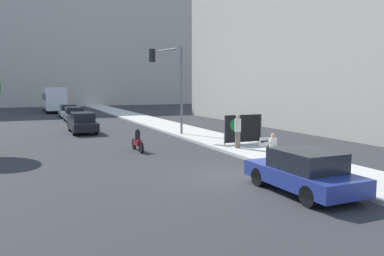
{
  "coord_description": "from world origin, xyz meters",
  "views": [
    {
      "loc": [
        -7.32,
        -12.24,
        3.46
      ],
      "look_at": [
        -0.18,
        3.91,
        1.5
      ],
      "focal_mm": 35.0,
      "sensor_mm": 36.0,
      "label": 1
    }
  ],
  "objects_px": {
    "seated_protester": "(274,146)",
    "traffic_light_pole": "(171,76)",
    "parked_car_curbside": "(304,172)",
    "car_on_road_nearest": "(82,123)",
    "city_bus_on_road": "(54,98)",
    "motorcycle_on_road": "(138,141)",
    "jogger_on_sidewalk": "(238,131)",
    "protest_banner": "(243,128)",
    "car_on_road_distant": "(68,111)",
    "car_on_road_midblock": "(74,114)"
  },
  "relations": [
    {
      "from": "protest_banner",
      "to": "car_on_road_distant",
      "type": "xyz_separation_m",
      "value": [
        -7.16,
        25.37,
        -0.33
      ]
    },
    {
      "from": "car_on_road_distant",
      "to": "city_bus_on_road",
      "type": "xyz_separation_m",
      "value": [
        -0.76,
        10.78,
        1.2
      ]
    },
    {
      "from": "seated_protester",
      "to": "car_on_road_nearest",
      "type": "relative_size",
      "value": 0.26
    },
    {
      "from": "traffic_light_pole",
      "to": "seated_protester",
      "type": "bearing_deg",
      "value": -84.1
    },
    {
      "from": "city_bus_on_road",
      "to": "seated_protester",
      "type": "bearing_deg",
      "value": -80.74
    },
    {
      "from": "traffic_light_pole",
      "to": "motorcycle_on_road",
      "type": "xyz_separation_m",
      "value": [
        -3.71,
        -4.63,
        -3.65
      ]
    },
    {
      "from": "traffic_light_pole",
      "to": "parked_car_curbside",
      "type": "xyz_separation_m",
      "value": [
        -0.93,
        -14.53,
        -3.46
      ]
    },
    {
      "from": "city_bus_on_road",
      "to": "protest_banner",
      "type": "bearing_deg",
      "value": -77.63
    },
    {
      "from": "traffic_light_pole",
      "to": "motorcycle_on_road",
      "type": "relative_size",
      "value": 2.96
    },
    {
      "from": "seated_protester",
      "to": "traffic_light_pole",
      "type": "distance_m",
      "value": 10.8
    },
    {
      "from": "traffic_light_pole",
      "to": "car_on_road_midblock",
      "type": "relative_size",
      "value": 1.37
    },
    {
      "from": "seated_protester",
      "to": "city_bus_on_road",
      "type": "xyz_separation_m",
      "value": [
        -6.66,
        40.84,
        1.11
      ]
    },
    {
      "from": "jogger_on_sidewalk",
      "to": "seated_protester",
      "type": "bearing_deg",
      "value": 93.43
    },
    {
      "from": "car_on_road_midblock",
      "to": "car_on_road_distant",
      "type": "relative_size",
      "value": 1.05
    },
    {
      "from": "parked_car_curbside",
      "to": "car_on_road_distant",
      "type": "relative_size",
      "value": 0.98
    },
    {
      "from": "seated_protester",
      "to": "car_on_road_nearest",
      "type": "bearing_deg",
      "value": 107.77
    },
    {
      "from": "jogger_on_sidewalk",
      "to": "parked_car_curbside",
      "type": "bearing_deg",
      "value": 81.39
    },
    {
      "from": "car_on_road_midblock",
      "to": "motorcycle_on_road",
      "type": "bearing_deg",
      "value": -86.65
    },
    {
      "from": "protest_banner",
      "to": "traffic_light_pole",
      "type": "xyz_separation_m",
      "value": [
        -2.32,
        5.52,
        3.12
      ]
    },
    {
      "from": "motorcycle_on_road",
      "to": "car_on_road_midblock",
      "type": "bearing_deg",
      "value": 93.35
    },
    {
      "from": "jogger_on_sidewalk",
      "to": "car_on_road_midblock",
      "type": "height_order",
      "value": "jogger_on_sidewalk"
    },
    {
      "from": "motorcycle_on_road",
      "to": "car_on_road_nearest",
      "type": "bearing_deg",
      "value": 99.59
    },
    {
      "from": "protest_banner",
      "to": "city_bus_on_road",
      "type": "relative_size",
      "value": 0.24
    },
    {
      "from": "car_on_road_distant",
      "to": "traffic_light_pole",
      "type": "bearing_deg",
      "value": -76.29
    },
    {
      "from": "traffic_light_pole",
      "to": "city_bus_on_road",
      "type": "xyz_separation_m",
      "value": [
        -5.6,
        30.63,
        -2.25
      ]
    },
    {
      "from": "parked_car_curbside",
      "to": "car_on_road_nearest",
      "type": "distance_m",
      "value": 19.84
    },
    {
      "from": "car_on_road_distant",
      "to": "motorcycle_on_road",
      "type": "bearing_deg",
      "value": -87.34
    },
    {
      "from": "city_bus_on_road",
      "to": "car_on_road_midblock",
      "type": "bearing_deg",
      "value": -87.24
    },
    {
      "from": "jogger_on_sidewalk",
      "to": "protest_banner",
      "type": "bearing_deg",
      "value": -124.69
    },
    {
      "from": "protest_banner",
      "to": "parked_car_curbside",
      "type": "relative_size",
      "value": 0.61
    },
    {
      "from": "jogger_on_sidewalk",
      "to": "motorcycle_on_road",
      "type": "bearing_deg",
      "value": -15.38
    },
    {
      "from": "protest_banner",
      "to": "city_bus_on_road",
      "type": "height_order",
      "value": "city_bus_on_road"
    },
    {
      "from": "city_bus_on_road",
      "to": "motorcycle_on_road",
      "type": "distance_m",
      "value": 35.34
    },
    {
      "from": "protest_banner",
      "to": "motorcycle_on_road",
      "type": "xyz_separation_m",
      "value": [
        -6.03,
        0.89,
        -0.52
      ]
    },
    {
      "from": "protest_banner",
      "to": "car_on_road_nearest",
      "type": "xyz_separation_m",
      "value": [
        -7.62,
        10.33,
        -0.29
      ]
    },
    {
      "from": "jogger_on_sidewalk",
      "to": "car_on_road_midblock",
      "type": "bearing_deg",
      "value": -66.84
    },
    {
      "from": "traffic_light_pole",
      "to": "city_bus_on_road",
      "type": "relative_size",
      "value": 0.57
    },
    {
      "from": "motorcycle_on_road",
      "to": "parked_car_curbside",
      "type": "bearing_deg",
      "value": -74.32
    },
    {
      "from": "car_on_road_nearest",
      "to": "car_on_road_midblock",
      "type": "relative_size",
      "value": 1.03
    },
    {
      "from": "jogger_on_sidewalk",
      "to": "traffic_light_pole",
      "type": "relative_size",
      "value": 0.3
    },
    {
      "from": "car_on_road_nearest",
      "to": "city_bus_on_road",
      "type": "distance_m",
      "value": 25.85
    },
    {
      "from": "car_on_road_nearest",
      "to": "motorcycle_on_road",
      "type": "bearing_deg",
      "value": -80.41
    },
    {
      "from": "seated_protester",
      "to": "jogger_on_sidewalk",
      "type": "distance_m",
      "value": 3.54
    },
    {
      "from": "protest_banner",
      "to": "car_on_road_distant",
      "type": "distance_m",
      "value": 26.37
    },
    {
      "from": "parked_car_curbside",
      "to": "car_on_road_distant",
      "type": "bearing_deg",
      "value": 96.5
    },
    {
      "from": "jogger_on_sidewalk",
      "to": "car_on_road_midblock",
      "type": "relative_size",
      "value": 0.41
    },
    {
      "from": "protest_banner",
      "to": "motorcycle_on_road",
      "type": "bearing_deg",
      "value": 171.61
    },
    {
      "from": "parked_car_curbside",
      "to": "car_on_road_nearest",
      "type": "xyz_separation_m",
      "value": [
        -4.38,
        19.35,
        0.05
      ]
    },
    {
      "from": "motorcycle_on_road",
      "to": "jogger_on_sidewalk",
      "type": "bearing_deg",
      "value": -22.45
    },
    {
      "from": "traffic_light_pole",
      "to": "city_bus_on_road",
      "type": "bearing_deg",
      "value": 100.37
    }
  ]
}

